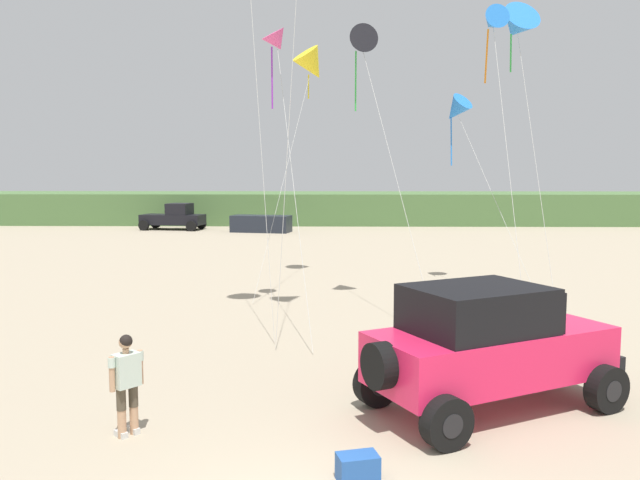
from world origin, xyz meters
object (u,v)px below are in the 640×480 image
at_px(distant_sedan, 261,224).
at_px(kite_yellow_diamond, 456,111).
at_px(kite_pink_ribbon, 493,22).
at_px(cooler_box, 358,468).
at_px(kite_orange_streamer, 277,43).
at_px(kite_red_delta, 312,66).
at_px(kite_green_box, 517,26).
at_px(distant_pickup, 175,217).
at_px(kite_white_parafoil, 361,43).
at_px(person_watching, 127,379).
at_px(jeep, 488,344).

xyz_separation_m(distant_sedan, kite_yellow_diamond, (9.86, -21.01, 5.99)).
bearing_deg(kite_pink_ribbon, kite_yellow_diamond, 89.24).
relative_size(cooler_box, kite_orange_streamer, 0.06).
bearing_deg(kite_pink_ribbon, distant_sedan, 110.10).
bearing_deg(kite_red_delta, kite_pink_ribbon, -51.66).
bearing_deg(kite_pink_ribbon, kite_orange_streamer, 171.76).
bearing_deg(kite_green_box, kite_yellow_diamond, 101.25).
bearing_deg(kite_pink_ribbon, kite_red_delta, 128.34).
bearing_deg(distant_pickup, kite_pink_ribbon, -59.99).
distance_m(kite_red_delta, kite_white_parafoil, 5.34).
bearing_deg(kite_green_box, person_watching, -130.92).
distance_m(jeep, person_watching, 6.20).
bearing_deg(kite_yellow_diamond, person_watching, -118.16).
distance_m(jeep, kite_red_delta, 16.75).
distance_m(distant_pickup, kite_white_parafoil, 30.60).
distance_m(distant_pickup, kite_orange_streamer, 30.37).
relative_size(distant_pickup, kite_pink_ribbon, 0.54).
bearing_deg(cooler_box, kite_white_parafoil, 72.73).
bearing_deg(kite_white_parafoil, distant_sedan, 103.69).
bearing_deg(distant_sedan, kite_red_delta, -66.17).
distance_m(distant_sedan, kite_green_box, 28.94).
height_order(person_watching, kite_yellow_diamond, kite_yellow_diamond).
relative_size(kite_white_parafoil, kite_yellow_diamond, 1.21).
relative_size(person_watching, kite_red_delta, 0.18).
bearing_deg(distant_pickup, jeep, -67.98).
relative_size(jeep, kite_pink_ribbon, 0.55).
distance_m(distant_sedan, kite_yellow_diamond, 23.97).
bearing_deg(kite_orange_streamer, kite_pink_ribbon, -8.24).
height_order(cooler_box, distant_pickup, distant_pickup).
xyz_separation_m(kite_white_parafoil, kite_orange_streamer, (-2.58, -0.88, -0.15)).
relative_size(kite_red_delta, kite_orange_streamer, 1.08).
height_order(distant_sedan, kite_green_box, kite_green_box).
height_order(jeep, kite_green_box, kite_green_box).
bearing_deg(distant_sedan, jeep, -65.53).
relative_size(kite_pink_ribbon, kite_green_box, 0.95).
height_order(distant_sedan, kite_red_delta, kite_red_delta).
height_order(distant_sedan, kite_pink_ribbon, kite_pink_ribbon).
relative_size(person_watching, distant_sedan, 0.40).
height_order(distant_sedan, kite_orange_streamer, kite_orange_streamer).
height_order(kite_yellow_diamond, kite_pink_ribbon, kite_pink_ribbon).
distance_m(cooler_box, kite_orange_streamer, 14.12).
bearing_deg(kite_yellow_diamond, kite_pink_ribbon, -90.76).
bearing_deg(cooler_box, kite_green_box, 51.02).
bearing_deg(kite_orange_streamer, kite_white_parafoil, 18.80).
bearing_deg(person_watching, kite_pink_ribbon, 49.15).
relative_size(distant_pickup, kite_yellow_diamond, 0.66).
distance_m(distant_sedan, kite_orange_streamer, 27.14).
distance_m(person_watching, kite_orange_streamer, 12.44).
height_order(distant_sedan, kite_yellow_diamond, kite_yellow_diamond).
xyz_separation_m(kite_orange_streamer, kite_pink_ribbon, (6.29, -0.91, 0.35)).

